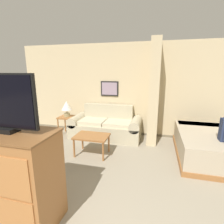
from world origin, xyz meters
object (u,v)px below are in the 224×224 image
object	(u,v)px
coffee_table	(92,138)
bed	(211,145)
tv	(3,104)
tv_dresser	(14,178)
couch	(106,126)
table_lamp	(67,107)

from	to	relation	value
coffee_table	bed	bearing A→B (deg)	12.06
coffee_table	tv	bearing A→B (deg)	-98.33
coffee_table	tv_dresser	xyz separation A→B (m)	(-0.28, -1.89, 0.19)
tv	bed	xyz separation A→B (m)	(2.82, 2.44, -1.22)
couch	tv	bearing A→B (deg)	-95.25
table_lamp	tv	xyz separation A→B (m)	(0.87, -2.92, 0.66)
table_lamp	bed	bearing A→B (deg)	-7.51
couch	tv	distance (m)	3.24
couch	tv_dresser	xyz separation A→B (m)	(-0.28, -3.01, 0.27)
table_lamp	tv	distance (m)	3.12
couch	coffee_table	xyz separation A→B (m)	(0.00, -1.11, 0.08)
table_lamp	tv_dresser	xyz separation A→B (m)	(0.87, -2.92, -0.25)
tv_dresser	bed	world-z (taller)	tv_dresser
coffee_table	bed	world-z (taller)	bed
couch	table_lamp	world-z (taller)	table_lamp
coffee_table	couch	bearing A→B (deg)	90.05
couch	coffee_table	size ratio (longest dim) A/B	2.67
tv	bed	distance (m)	3.92
table_lamp	tv_dresser	size ratio (longest dim) A/B	0.39
tv_dresser	bed	xyz separation A→B (m)	(2.82, 2.44, -0.31)
couch	table_lamp	xyz separation A→B (m)	(-1.15, -0.08, 0.52)
couch	bed	distance (m)	2.61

